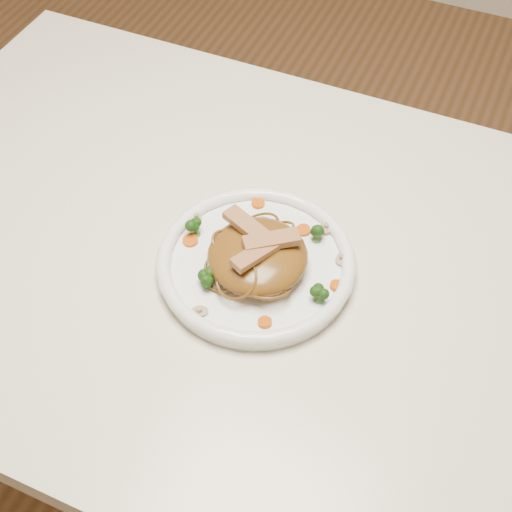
% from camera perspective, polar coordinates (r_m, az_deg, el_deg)
% --- Properties ---
extents(ground, '(4.00, 4.00, 0.00)m').
position_cam_1_polar(ground, '(1.65, -0.67, -16.46)').
color(ground, brown).
rests_on(ground, ground).
extents(table, '(1.20, 0.80, 0.75)m').
position_cam_1_polar(table, '(1.08, -0.98, -3.02)').
color(table, beige).
rests_on(table, ground).
extents(plate, '(0.28, 0.28, 0.02)m').
position_cam_1_polar(plate, '(0.98, 0.00, -0.81)').
color(plate, white).
rests_on(plate, table).
extents(noodle_mound, '(0.16, 0.16, 0.04)m').
position_cam_1_polar(noodle_mound, '(0.95, 0.13, 0.01)').
color(noodle_mound, brown).
rests_on(noodle_mound, plate).
extents(chicken_a, '(0.07, 0.06, 0.01)m').
position_cam_1_polar(chicken_a, '(0.93, 1.23, 1.24)').
color(chicken_a, tan).
rests_on(chicken_a, noodle_mound).
extents(chicken_b, '(0.08, 0.05, 0.01)m').
position_cam_1_polar(chicken_b, '(0.95, -0.70, 2.43)').
color(chicken_b, tan).
rests_on(chicken_b, noodle_mound).
extents(chicken_c, '(0.05, 0.07, 0.01)m').
position_cam_1_polar(chicken_c, '(0.91, -0.07, 0.13)').
color(chicken_c, tan).
rests_on(chicken_c, noodle_mound).
extents(broccoli_0, '(0.03, 0.03, 0.03)m').
position_cam_1_polar(broccoli_0, '(0.99, 4.87, 1.82)').
color(broccoli_0, '#1D440E').
rests_on(broccoli_0, plate).
extents(broccoli_1, '(0.03, 0.03, 0.03)m').
position_cam_1_polar(broccoli_1, '(1.00, -4.88, 2.26)').
color(broccoli_1, '#1D440E').
rests_on(broccoli_1, plate).
extents(broccoli_2, '(0.03, 0.03, 0.03)m').
position_cam_1_polar(broccoli_2, '(0.94, -3.96, -1.72)').
color(broccoli_2, '#1D440E').
rests_on(broccoli_2, plate).
extents(broccoli_3, '(0.03, 0.03, 0.03)m').
position_cam_1_polar(broccoli_3, '(0.92, 5.11, -3.01)').
color(broccoli_3, '#1D440E').
rests_on(broccoli_3, plate).
extents(carrot_0, '(0.02, 0.02, 0.00)m').
position_cam_1_polar(carrot_0, '(1.01, 3.77, 2.06)').
color(carrot_0, '#D85307').
rests_on(carrot_0, plate).
extents(carrot_1, '(0.03, 0.03, 0.00)m').
position_cam_1_polar(carrot_1, '(1.00, -5.24, 1.23)').
color(carrot_1, '#D85307').
rests_on(carrot_1, plate).
extents(carrot_2, '(0.02, 0.02, 0.00)m').
position_cam_1_polar(carrot_2, '(0.95, 6.46, -2.35)').
color(carrot_2, '#D85307').
rests_on(carrot_2, plate).
extents(carrot_3, '(0.02, 0.02, 0.00)m').
position_cam_1_polar(carrot_3, '(1.04, 0.17, 4.21)').
color(carrot_3, '#D85307').
rests_on(carrot_3, plate).
extents(carrot_4, '(0.02, 0.02, 0.00)m').
position_cam_1_polar(carrot_4, '(0.91, 0.71, -5.28)').
color(carrot_4, '#D85307').
rests_on(carrot_4, plate).
extents(mushroom_0, '(0.03, 0.03, 0.01)m').
position_cam_1_polar(mushroom_0, '(0.92, -4.52, -4.45)').
color(mushroom_0, tan).
rests_on(mushroom_0, plate).
extents(mushroom_1, '(0.02, 0.02, 0.01)m').
position_cam_1_polar(mushroom_1, '(0.98, 6.80, -0.26)').
color(mushroom_1, tan).
rests_on(mushroom_1, plate).
extents(mushroom_2, '(0.03, 0.03, 0.01)m').
position_cam_1_polar(mushroom_2, '(1.02, -4.75, 3.04)').
color(mushroom_2, tan).
rests_on(mushroom_2, plate).
extents(mushroom_3, '(0.03, 0.03, 0.01)m').
position_cam_1_polar(mushroom_3, '(1.01, 5.61, 2.24)').
color(mushroom_3, tan).
rests_on(mushroom_3, plate).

